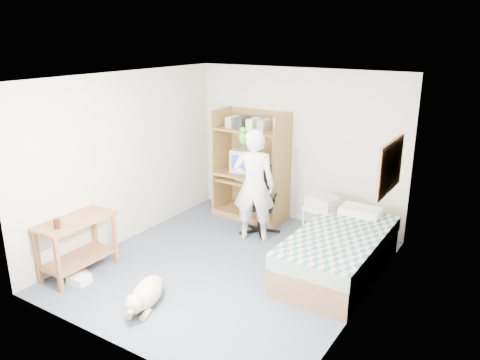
{
  "coord_description": "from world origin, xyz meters",
  "views": [
    {
      "loc": [
        3.17,
        -4.7,
        3.02
      ],
      "look_at": [
        -0.17,
        0.53,
        1.05
      ],
      "focal_mm": 35.0,
      "sensor_mm": 36.0,
      "label": 1
    }
  ],
  "objects_px": {
    "bed": "(339,253)",
    "person": "(254,185)",
    "office_chair": "(260,209)",
    "printer_cart": "(321,220)",
    "dog": "(146,294)",
    "side_desk": "(77,238)",
    "computer_hutch": "(252,170)"
  },
  "relations": [
    {
      "from": "printer_cart",
      "to": "office_chair",
      "type": "bearing_deg",
      "value": -162.55
    },
    {
      "from": "side_desk",
      "to": "office_chair",
      "type": "xyz_separation_m",
      "value": [
        1.3,
        2.44,
        -0.13
      ]
    },
    {
      "from": "office_chair",
      "to": "printer_cart",
      "type": "xyz_separation_m",
      "value": [
        1.0,
        0.08,
        0.01
      ]
    },
    {
      "from": "computer_hutch",
      "to": "person",
      "type": "xyz_separation_m",
      "value": [
        0.52,
        -0.8,
        0.03
      ]
    },
    {
      "from": "computer_hutch",
      "to": "dog",
      "type": "bearing_deg",
      "value": -81.97
    },
    {
      "from": "office_chair",
      "to": "dog",
      "type": "distance_m",
      "value": 2.57
    },
    {
      "from": "office_chair",
      "to": "person",
      "type": "xyz_separation_m",
      "value": [
        0.07,
        -0.3,
        0.49
      ]
    },
    {
      "from": "computer_hutch",
      "to": "person",
      "type": "height_order",
      "value": "computer_hutch"
    },
    {
      "from": "side_desk",
      "to": "printer_cart",
      "type": "bearing_deg",
      "value": 47.59
    },
    {
      "from": "computer_hutch",
      "to": "side_desk",
      "type": "distance_m",
      "value": 3.08
    },
    {
      "from": "side_desk",
      "to": "printer_cart",
      "type": "relative_size",
      "value": 1.77
    },
    {
      "from": "bed",
      "to": "dog",
      "type": "height_order",
      "value": "bed"
    },
    {
      "from": "side_desk",
      "to": "computer_hutch",
      "type": "bearing_deg",
      "value": 73.86
    },
    {
      "from": "dog",
      "to": "printer_cart",
      "type": "bearing_deg",
      "value": 48.0
    },
    {
      "from": "bed",
      "to": "office_chair",
      "type": "relative_size",
      "value": 1.97
    },
    {
      "from": "person",
      "to": "printer_cart",
      "type": "distance_m",
      "value": 1.12
    },
    {
      "from": "computer_hutch",
      "to": "printer_cart",
      "type": "height_order",
      "value": "computer_hutch"
    },
    {
      "from": "person",
      "to": "dog",
      "type": "bearing_deg",
      "value": 66.6
    },
    {
      "from": "side_desk",
      "to": "dog",
      "type": "bearing_deg",
      "value": -5.31
    },
    {
      "from": "bed",
      "to": "office_chair",
      "type": "distance_m",
      "value": 1.67
    },
    {
      "from": "computer_hutch",
      "to": "person",
      "type": "relative_size",
      "value": 1.05
    },
    {
      "from": "bed",
      "to": "person",
      "type": "bearing_deg",
      "value": 167.73
    },
    {
      "from": "dog",
      "to": "computer_hutch",
      "type": "bearing_deg",
      "value": 77.18
    },
    {
      "from": "bed",
      "to": "side_desk",
      "type": "distance_m",
      "value": 3.39
    },
    {
      "from": "bed",
      "to": "office_chair",
      "type": "xyz_separation_m",
      "value": [
        -1.55,
        0.62,
        0.08
      ]
    },
    {
      "from": "computer_hutch",
      "to": "dog",
      "type": "relative_size",
      "value": 1.98
    },
    {
      "from": "person",
      "to": "dog",
      "type": "height_order",
      "value": "person"
    },
    {
      "from": "printer_cart",
      "to": "side_desk",
      "type": "bearing_deg",
      "value": -119.54
    },
    {
      "from": "computer_hutch",
      "to": "dog",
      "type": "xyz_separation_m",
      "value": [
        0.43,
        -3.06,
        -0.67
      ]
    },
    {
      "from": "bed",
      "to": "person",
      "type": "distance_m",
      "value": 1.62
    },
    {
      "from": "computer_hutch",
      "to": "person",
      "type": "distance_m",
      "value": 0.95
    },
    {
      "from": "side_desk",
      "to": "office_chair",
      "type": "relative_size",
      "value": 0.97
    }
  ]
}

